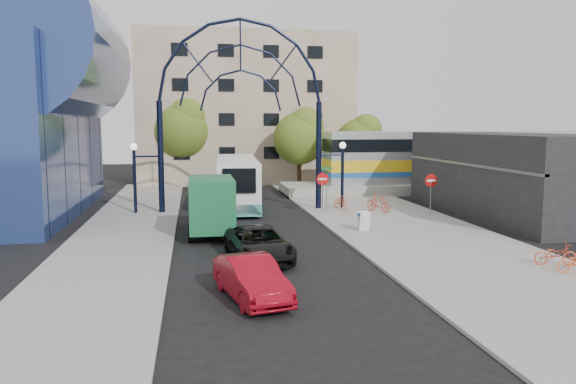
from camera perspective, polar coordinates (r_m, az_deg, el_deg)
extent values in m
plane|color=black|center=(22.39, -1.56, -7.51)|extent=(120.00, 120.00, 0.00)
cube|color=gray|center=(28.30, 13.56, -4.52)|extent=(8.00, 56.00, 0.12)
cube|color=gray|center=(28.24, -16.55, -4.64)|extent=(5.00, 50.00, 0.12)
cylinder|color=black|center=(35.59, -12.80, 3.40)|extent=(0.36, 0.36, 7.00)
cylinder|color=black|center=(36.43, 3.13, 3.64)|extent=(0.36, 0.36, 7.00)
cylinder|color=black|center=(35.83, -15.30, 0.94)|extent=(0.20, 0.20, 4.00)
cylinder|color=black|center=(36.93, 5.54, 1.32)|extent=(0.20, 0.20, 4.00)
sphere|color=white|center=(35.68, -15.41, 4.46)|extent=(0.44, 0.44, 0.44)
sphere|color=white|center=(36.78, 5.58, 4.74)|extent=(0.44, 0.44, 0.44)
cylinder|color=slate|center=(34.65, 3.51, -0.32)|extent=(0.06, 0.06, 2.20)
cylinder|color=red|center=(34.54, 3.53, 1.32)|extent=(0.80, 0.04, 0.80)
cube|color=white|center=(34.51, 3.54, 1.32)|extent=(0.55, 0.02, 0.12)
cylinder|color=slate|center=(34.73, 14.29, -0.51)|extent=(0.06, 0.06, 2.20)
cylinder|color=red|center=(34.62, 14.34, 1.14)|extent=(0.76, 0.04, 0.76)
cube|color=white|center=(34.59, 14.36, 1.13)|extent=(0.55, 0.02, 0.12)
cylinder|color=slate|center=(35.29, 3.93, 0.30)|extent=(0.05, 0.05, 2.80)
cube|color=#146626|center=(35.16, 3.95, 2.40)|extent=(0.70, 0.03, 0.18)
cube|color=#146626|center=(35.18, 3.94, 2.00)|extent=(0.03, 0.70, 0.18)
cube|color=white|center=(29.03, 7.83, -2.98)|extent=(0.55, 0.26, 0.99)
cube|color=white|center=(29.36, 7.62, -2.87)|extent=(0.55, 0.26, 0.99)
cube|color=#1E59A5|center=(29.15, 7.73, -2.28)|extent=(0.55, 0.42, 0.14)
cylinder|color=navy|center=(37.82, -23.93, 13.05)|extent=(9.00, 16.00, 9.00)
cube|color=black|center=(36.91, 21.47, 1.65)|extent=(6.00, 16.00, 5.00)
cube|color=tan|center=(56.71, -4.58, 8.33)|extent=(20.00, 12.00, 14.00)
cube|color=gray|center=(49.47, 18.19, 0.56)|extent=(32.00, 5.00, 0.80)
cube|color=#B7B7BC|center=(49.27, 18.30, 3.45)|extent=(25.00, 3.00, 4.20)
cube|color=gold|center=(49.30, 18.27, 2.75)|extent=(25.10, 3.05, 0.90)
cube|color=black|center=(49.22, 18.34, 4.61)|extent=(25.05, 3.05, 1.00)
cube|color=#1E59A5|center=(49.36, 18.24, 1.94)|extent=(25.10, 3.05, 0.35)
cylinder|color=#382314|center=(48.52, 1.14, 1.81)|extent=(0.36, 0.36, 2.52)
sphere|color=#3F6A1C|center=(48.34, 1.15, 5.45)|extent=(4.48, 4.48, 4.48)
sphere|color=#3F6A1C|center=(48.13, 1.81, 6.77)|extent=(3.08, 3.08, 3.08)
cylinder|color=#382314|center=(51.65, -10.68, 2.20)|extent=(0.36, 0.36, 2.88)
sphere|color=#3F6A1C|center=(51.49, -10.76, 6.11)|extent=(5.12, 5.12, 5.12)
sphere|color=#3F6A1C|center=(51.18, -10.24, 7.55)|extent=(3.52, 3.52, 3.52)
cylinder|color=#382314|center=(51.89, 7.25, 1.99)|extent=(0.36, 0.36, 2.34)
sphere|color=#3F6A1C|center=(51.73, 7.30, 5.14)|extent=(4.16, 4.16, 4.16)
sphere|color=#3F6A1C|center=(51.57, 7.95, 6.28)|extent=(2.86, 2.86, 2.86)
cube|color=white|center=(38.37, -5.20, 1.21)|extent=(3.23, 11.82, 2.95)
cube|color=#53B9B0|center=(38.51, -5.18, -0.60)|extent=(3.26, 11.82, 0.71)
cube|color=black|center=(38.32, -5.21, 2.11)|extent=(3.27, 11.59, 0.92)
cube|color=black|center=(32.43, -4.97, 1.16)|extent=(1.92, 0.25, 1.42)
cube|color=black|center=(44.16, -5.37, 1.75)|extent=(2.44, 0.32, 1.63)
cylinder|color=black|center=(42.11, -7.02, -0.08)|extent=(0.34, 0.99, 0.98)
cylinder|color=black|center=(42.16, -3.57, -0.03)|extent=(0.34, 0.99, 0.98)
cylinder|color=black|center=(34.23, -7.13, -1.69)|extent=(0.34, 0.99, 0.98)
cylinder|color=black|center=(34.29, -2.89, -1.63)|extent=(0.34, 0.99, 0.98)
cube|color=black|center=(30.60, -7.90, -1.78)|extent=(2.07, 2.16, 1.97)
cube|color=black|center=(31.60, -7.96, -0.77)|extent=(1.79, 0.10, 0.89)
cube|color=#19613A|center=(27.84, -7.78, -1.15)|extent=(2.17, 4.13, 2.51)
cylinder|color=black|center=(30.41, -9.81, -2.93)|extent=(0.24, 0.86, 0.86)
cylinder|color=black|center=(30.46, -5.93, -2.85)|extent=(0.24, 0.86, 0.86)
cylinder|color=black|center=(26.98, -9.87, -4.19)|extent=(0.24, 0.86, 0.86)
cylinder|color=black|center=(27.03, -5.49, -4.09)|extent=(0.24, 0.86, 0.86)
imported|color=black|center=(23.19, -2.99, -5.26)|extent=(2.71, 5.14, 1.38)
imported|color=maroon|center=(18.12, -3.74, -8.75)|extent=(2.36, 4.38, 1.37)
imported|color=orange|center=(36.22, 5.38, -0.99)|extent=(0.99, 1.98, 0.99)
imported|color=#D9482B|center=(35.52, 9.17, -1.12)|extent=(1.39, 1.83, 1.10)
imported|color=#C94128|center=(24.25, 25.53, -5.72)|extent=(1.73, 0.87, 0.87)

